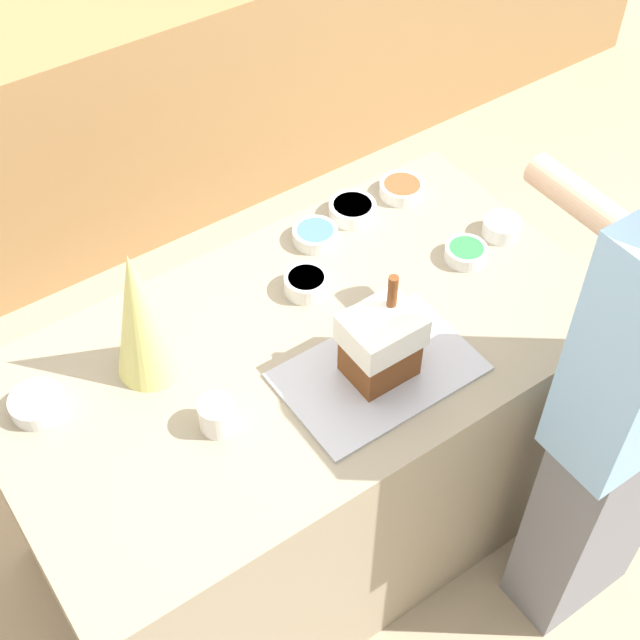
{
  "coord_description": "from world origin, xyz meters",
  "views": [
    {
      "loc": [
        -0.8,
        -1.22,
        2.59
      ],
      "look_at": [
        0.05,
        0.0,
        0.95
      ],
      "focal_mm": 50.0,
      "sensor_mm": 36.0,
      "label": 1
    }
  ],
  "objects_px": {
    "gingerbread_house": "(381,343)",
    "candy_bowl_far_left": "(306,283)",
    "person": "(637,408)",
    "decorative_tree": "(140,315)",
    "candy_bowl_far_right": "(315,235)",
    "mug": "(217,415)",
    "baking_tray": "(379,372)",
    "candy_bowl_behind_tray": "(37,404)",
    "candy_bowl_near_tray_right": "(402,188)",
    "candy_bowl_beside_tree": "(352,209)",
    "candy_bowl_center_rear": "(502,227)",
    "candy_bowl_front_corner": "(466,252)"
  },
  "relations": [
    {
      "from": "gingerbread_house",
      "to": "candy_bowl_beside_tree",
      "type": "distance_m",
      "value": 0.59
    },
    {
      "from": "candy_bowl_near_tray_right",
      "to": "candy_bowl_beside_tree",
      "type": "bearing_deg",
      "value": 178.45
    },
    {
      "from": "candy_bowl_behind_tray",
      "to": "candy_bowl_beside_tree",
      "type": "xyz_separation_m",
      "value": [
        1.01,
        0.14,
        -0.0
      ]
    },
    {
      "from": "candy_bowl_far_left",
      "to": "candy_bowl_near_tray_right",
      "type": "xyz_separation_m",
      "value": [
        0.45,
        0.17,
        -0.01
      ]
    },
    {
      "from": "mug",
      "to": "person",
      "type": "relative_size",
      "value": 0.05
    },
    {
      "from": "candy_bowl_far_right",
      "to": "candy_bowl_near_tray_right",
      "type": "distance_m",
      "value": 0.32
    },
    {
      "from": "mug",
      "to": "candy_bowl_center_rear",
      "type": "bearing_deg",
      "value": 6.65
    },
    {
      "from": "gingerbread_house",
      "to": "decorative_tree",
      "type": "distance_m",
      "value": 0.56
    },
    {
      "from": "candy_bowl_near_tray_right",
      "to": "mug",
      "type": "height_order",
      "value": "mug"
    },
    {
      "from": "baking_tray",
      "to": "candy_bowl_behind_tray",
      "type": "height_order",
      "value": "candy_bowl_behind_tray"
    },
    {
      "from": "candy_bowl_center_rear",
      "to": "person",
      "type": "height_order",
      "value": "person"
    },
    {
      "from": "gingerbread_house",
      "to": "candy_bowl_center_rear",
      "type": "height_order",
      "value": "gingerbread_house"
    },
    {
      "from": "baking_tray",
      "to": "gingerbread_house",
      "type": "relative_size",
      "value": 1.71
    },
    {
      "from": "gingerbread_house",
      "to": "mug",
      "type": "bearing_deg",
      "value": 167.66
    },
    {
      "from": "gingerbread_house",
      "to": "candy_bowl_front_corner",
      "type": "relative_size",
      "value": 2.4
    },
    {
      "from": "person",
      "to": "gingerbread_house",
      "type": "bearing_deg",
      "value": 134.88
    },
    {
      "from": "baking_tray",
      "to": "gingerbread_house",
      "type": "xyz_separation_m",
      "value": [
        0.0,
        0.0,
        0.11
      ]
    },
    {
      "from": "decorative_tree",
      "to": "candy_bowl_beside_tree",
      "type": "bearing_deg",
      "value": 13.04
    },
    {
      "from": "candy_bowl_far_right",
      "to": "person",
      "type": "bearing_deg",
      "value": -72.28
    },
    {
      "from": "candy_bowl_front_corner",
      "to": "person",
      "type": "xyz_separation_m",
      "value": [
        -0.0,
        -0.62,
        -0.02
      ]
    },
    {
      "from": "candy_bowl_far_right",
      "to": "mug",
      "type": "relative_size",
      "value": 1.44
    },
    {
      "from": "decorative_tree",
      "to": "candy_bowl_beside_tree",
      "type": "xyz_separation_m",
      "value": [
        0.74,
        0.17,
        -0.17
      ]
    },
    {
      "from": "gingerbread_house",
      "to": "candy_bowl_beside_tree",
      "type": "bearing_deg",
      "value": 60.17
    },
    {
      "from": "mug",
      "to": "person",
      "type": "height_order",
      "value": "person"
    },
    {
      "from": "gingerbread_house",
      "to": "candy_bowl_far_right",
      "type": "relative_size",
      "value": 2.2
    },
    {
      "from": "candy_bowl_far_right",
      "to": "candy_bowl_front_corner",
      "type": "height_order",
      "value": "same"
    },
    {
      "from": "candy_bowl_near_tray_right",
      "to": "person",
      "type": "distance_m",
      "value": 0.94
    },
    {
      "from": "candy_bowl_far_right",
      "to": "candy_bowl_front_corner",
      "type": "xyz_separation_m",
      "value": [
        0.3,
        -0.29,
        0.0
      ]
    },
    {
      "from": "baking_tray",
      "to": "decorative_tree",
      "type": "xyz_separation_m",
      "value": [
        -0.45,
        0.33,
        0.19
      ]
    },
    {
      "from": "candy_bowl_beside_tree",
      "to": "candy_bowl_center_rear",
      "type": "height_order",
      "value": "candy_bowl_center_rear"
    },
    {
      "from": "baking_tray",
      "to": "decorative_tree",
      "type": "height_order",
      "value": "decorative_tree"
    },
    {
      "from": "candy_bowl_beside_tree",
      "to": "person",
      "type": "distance_m",
      "value": 0.95
    },
    {
      "from": "person",
      "to": "candy_bowl_behind_tray",
      "type": "bearing_deg",
      "value": 145.27
    },
    {
      "from": "candy_bowl_far_right",
      "to": "mug",
      "type": "height_order",
      "value": "mug"
    },
    {
      "from": "candy_bowl_behind_tray",
      "to": "mug",
      "type": "xyz_separation_m",
      "value": [
        0.33,
        -0.28,
        0.02
      ]
    },
    {
      "from": "candy_bowl_far_right",
      "to": "mug",
      "type": "xyz_separation_m",
      "value": [
        -0.54,
        -0.39,
        0.02
      ]
    },
    {
      "from": "mug",
      "to": "person",
      "type": "xyz_separation_m",
      "value": [
        0.84,
        -0.52,
        -0.04
      ]
    },
    {
      "from": "baking_tray",
      "to": "candy_bowl_far_left",
      "type": "height_order",
      "value": "candy_bowl_far_left"
    },
    {
      "from": "candy_bowl_front_corner",
      "to": "mug",
      "type": "xyz_separation_m",
      "value": [
        -0.84,
        -0.1,
        0.02
      ]
    },
    {
      "from": "candy_bowl_far_right",
      "to": "mug",
      "type": "bearing_deg",
      "value": -144.2
    },
    {
      "from": "gingerbread_house",
      "to": "decorative_tree",
      "type": "xyz_separation_m",
      "value": [
        -0.45,
        0.33,
        0.08
      ]
    },
    {
      "from": "candy_bowl_behind_tray",
      "to": "person",
      "type": "height_order",
      "value": "person"
    },
    {
      "from": "gingerbread_house",
      "to": "candy_bowl_far_left",
      "type": "height_order",
      "value": "gingerbread_house"
    },
    {
      "from": "baking_tray",
      "to": "candy_bowl_front_corner",
      "type": "distance_m",
      "value": 0.48
    },
    {
      "from": "decorative_tree",
      "to": "candy_bowl_front_corner",
      "type": "height_order",
      "value": "decorative_tree"
    },
    {
      "from": "candy_bowl_far_right",
      "to": "candy_bowl_far_left",
      "type": "bearing_deg",
      "value": -131.52
    },
    {
      "from": "candy_bowl_far_left",
      "to": "candy_bowl_behind_tray",
      "type": "bearing_deg",
      "value": 177.23
    },
    {
      "from": "candy_bowl_center_rear",
      "to": "mug",
      "type": "height_order",
      "value": "mug"
    },
    {
      "from": "candy_bowl_far_left",
      "to": "candy_bowl_beside_tree",
      "type": "height_order",
      "value": "candy_bowl_far_left"
    },
    {
      "from": "candy_bowl_beside_tree",
      "to": "decorative_tree",
      "type": "bearing_deg",
      "value": -166.96
    }
  ]
}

